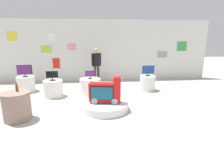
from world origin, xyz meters
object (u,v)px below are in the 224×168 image
at_px(main_display_pedestal, 105,106).
at_px(novelty_firetruck_tv, 106,92).
at_px(bottle_on_side_table, 17,88).
at_px(shopper_browsing_near_truck, 96,64).
at_px(tv_on_left_rear, 148,70).
at_px(display_pedestal_far_right, 53,88).
at_px(tv_on_far_right, 52,75).
at_px(tv_on_right_rear, 25,70).
at_px(tv_on_center_rear, 90,74).
at_px(display_pedestal_right_rear, 26,84).
at_px(side_table_round, 17,106).
at_px(display_pedestal_center_rear, 90,86).
at_px(display_pedestal_left_rear, 147,83).

xyz_separation_m(main_display_pedestal, novelty_firetruck_tv, (0.02, -0.01, 0.46)).
xyz_separation_m(bottle_on_side_table, shopper_browsing_near_truck, (2.25, 3.57, 0.14)).
bearing_deg(shopper_browsing_near_truck, tv_on_left_rear, -29.03).
xyz_separation_m(main_display_pedestal, display_pedestal_far_right, (-1.87, 1.56, 0.20)).
relative_size(display_pedestal_far_right, tv_on_far_right, 1.54).
bearing_deg(tv_on_right_rear, main_display_pedestal, -37.20).
bearing_deg(novelty_firetruck_tv, tv_on_center_rear, 105.76).
relative_size(tv_on_right_rear, display_pedestal_far_right, 0.80).
xyz_separation_m(tv_on_right_rear, display_pedestal_far_right, (1.26, -0.82, -0.58)).
bearing_deg(tv_on_center_rear, display_pedestal_far_right, -174.01).
height_order(tv_on_right_rear, bottle_on_side_table, tv_on_right_rear).
relative_size(display_pedestal_far_right, bottle_on_side_table, 2.91).
height_order(display_pedestal_right_rear, tv_on_far_right, tv_on_far_right).
bearing_deg(side_table_round, tv_on_center_rear, 47.83).
distance_m(display_pedestal_center_rear, display_pedestal_far_right, 1.41).
height_order(display_pedestal_right_rear, tv_on_right_rear, tv_on_right_rear).
bearing_deg(display_pedestal_left_rear, main_display_pedestal, -134.00).
bearing_deg(display_pedestal_right_rear, tv_on_right_rear, -97.29).
bearing_deg(tv_on_left_rear, bottle_on_side_table, -151.45).
bearing_deg(display_pedestal_far_right, shopper_browsing_near_truck, 44.09).
height_order(tv_on_left_rear, tv_on_center_rear, tv_on_left_rear).
bearing_deg(tv_on_center_rear, shopper_browsing_near_truck, 78.78).
bearing_deg(shopper_browsing_near_truck, display_pedestal_right_rear, -164.44).
relative_size(novelty_firetruck_tv, tv_on_left_rear, 1.78).
height_order(display_pedestal_left_rear, shopper_browsing_near_truck, shopper_browsing_near_truck).
bearing_deg(shopper_browsing_near_truck, tv_on_right_rear, -164.37).
bearing_deg(tv_on_left_rear, display_pedestal_far_right, -173.08).
distance_m(display_pedestal_far_right, tv_on_far_right, 0.52).
distance_m(tv_on_center_rear, tv_on_right_rear, 2.75).
distance_m(display_pedestal_right_rear, display_pedestal_far_right, 1.51).
bearing_deg(display_pedestal_center_rear, side_table_round, -132.11).
bearing_deg(novelty_firetruck_tv, display_pedestal_right_rear, 142.79).
xyz_separation_m(tv_on_far_right, shopper_browsing_near_truck, (1.70, 1.65, 0.18)).
bearing_deg(tv_on_left_rear, tv_on_center_rear, -172.54).
height_order(display_pedestal_right_rear, display_pedestal_far_right, same).
distance_m(display_pedestal_left_rear, display_pedestal_center_rear, 2.45).
bearing_deg(tv_on_right_rear, tv_on_left_rear, -3.96).
bearing_deg(tv_on_center_rear, display_pedestal_center_rear, 97.85).
relative_size(main_display_pedestal, display_pedestal_center_rear, 1.77).
relative_size(main_display_pedestal, display_pedestal_left_rear, 2.24).
relative_size(tv_on_right_rear, tv_on_far_right, 1.24).
height_order(tv_on_center_rear, display_pedestal_far_right, tv_on_center_rear).
bearing_deg(tv_on_far_right, display_pedestal_right_rear, 146.80).
distance_m(main_display_pedestal, tv_on_center_rear, 1.90).
bearing_deg(side_table_round, novelty_firetruck_tv, 10.53).
xyz_separation_m(main_display_pedestal, bottle_on_side_table, (-2.42, -0.36, 0.76)).
distance_m(novelty_firetruck_tv, side_table_round, 2.51).
relative_size(novelty_firetruck_tv, shopper_browsing_near_truck, 0.58).
xyz_separation_m(main_display_pedestal, display_pedestal_left_rear, (1.96, 2.03, 0.20)).
bearing_deg(side_table_round, display_pedestal_left_rear, 29.59).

